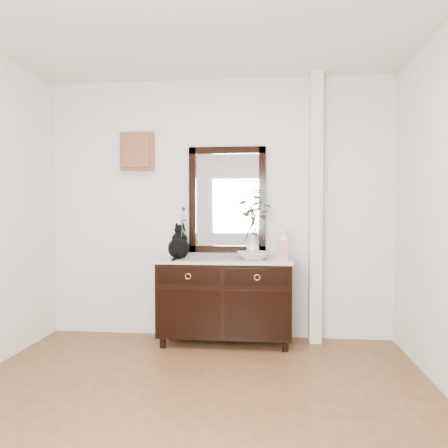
# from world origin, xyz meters

# --- Properties ---
(ground_plane) EXTENTS (3.60, 4.00, 0.02)m
(ground_plane) POSITION_xyz_m (0.00, 0.00, -0.01)
(ground_plane) COLOR brown
(ground_plane) RESTS_ON ground
(wall_back) EXTENTS (3.60, 0.04, 2.70)m
(wall_back) POSITION_xyz_m (0.00, 1.98, 1.35)
(wall_back) COLOR white
(wall_back) RESTS_ON ground
(pilaster) EXTENTS (0.12, 0.20, 2.70)m
(pilaster) POSITION_xyz_m (1.00, 1.90, 1.35)
(pilaster) COLOR white
(pilaster) RESTS_ON ground
(sideboard) EXTENTS (1.33, 0.52, 0.82)m
(sideboard) POSITION_xyz_m (0.10, 1.73, 0.47)
(sideboard) COLOR black
(sideboard) RESTS_ON ground
(wall_mirror) EXTENTS (0.80, 0.06, 1.10)m
(wall_mirror) POSITION_xyz_m (0.10, 1.97, 1.44)
(wall_mirror) COLOR black
(wall_mirror) RESTS_ON wall_back
(key_cabinet) EXTENTS (0.35, 0.10, 0.40)m
(key_cabinet) POSITION_xyz_m (-0.85, 1.94, 1.95)
(key_cabinet) COLOR brown
(key_cabinet) RESTS_ON wall_back
(cat) EXTENTS (0.25, 0.31, 0.35)m
(cat) POSITION_xyz_m (-0.36, 1.71, 1.02)
(cat) COLOR black
(cat) RESTS_ON sideboard
(lotus_bowl) EXTENTS (0.38, 0.38, 0.08)m
(lotus_bowl) POSITION_xyz_m (0.38, 1.71, 0.89)
(lotus_bowl) COLOR silver
(lotus_bowl) RESTS_ON sideboard
(vase_branches) EXTENTS (0.43, 0.43, 0.76)m
(vase_branches) POSITION_xyz_m (0.38, 1.71, 1.25)
(vase_branches) COLOR silver
(vase_branches) RESTS_ON lotus_bowl
(bud_vase_rose) EXTENTS (0.08, 0.08, 0.53)m
(bud_vase_rose) POSITION_xyz_m (-0.33, 1.71, 1.11)
(bud_vase_rose) COLOR #2F6C3C
(bud_vase_rose) RESTS_ON sideboard
(ginger_jar) EXTENTS (0.13, 0.13, 0.31)m
(ginger_jar) POSITION_xyz_m (0.67, 1.71, 1.01)
(ginger_jar) COLOR white
(ginger_jar) RESTS_ON sideboard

